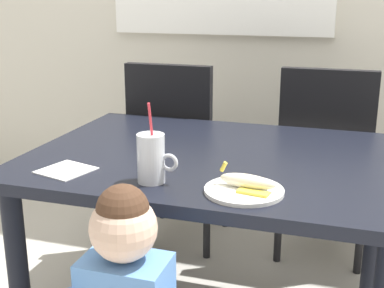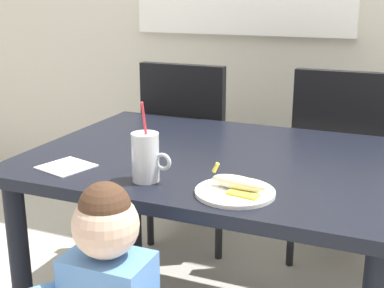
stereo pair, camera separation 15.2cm
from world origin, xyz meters
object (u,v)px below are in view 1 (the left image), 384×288
at_px(paper_napkin, 66,170).
at_px(peeled_banana, 248,182).
at_px(dining_table, 216,180).
at_px(dining_chair_right, 325,154).
at_px(snack_plate, 244,191).
at_px(milk_cup, 151,161).
at_px(dining_chair_left, 177,145).

bearing_deg(paper_napkin, peeled_banana, -0.49).
xyz_separation_m(dining_table, peeled_banana, (0.18, -0.32, 0.13)).
xyz_separation_m(dining_chair_right, snack_plate, (-0.17, -1.06, 0.19)).
height_order(milk_cup, snack_plate, milk_cup).
distance_m(dining_chair_left, paper_napkin, 1.00).
bearing_deg(peeled_banana, dining_chair_left, 119.67).
relative_size(dining_table, paper_napkin, 8.75).
height_order(dining_table, peeled_banana, peeled_banana).
distance_m(dining_chair_right, peeled_banana, 1.09).
bearing_deg(paper_napkin, snack_plate, -1.16).
xyz_separation_m(dining_chair_left, snack_plate, (0.55, -0.99, 0.19)).
relative_size(milk_cup, snack_plate, 1.09).
height_order(dining_chair_left, peeled_banana, dining_chair_left).
bearing_deg(milk_cup, snack_plate, -0.33).
bearing_deg(snack_plate, dining_chair_right, 80.89).
bearing_deg(peeled_banana, dining_table, 119.37).
bearing_deg(paper_napkin, dining_chair_right, 54.25).
relative_size(dining_table, milk_cup, 5.23).
xyz_separation_m(dining_chair_left, peeled_banana, (0.56, -0.99, 0.22)).
bearing_deg(dining_chair_left, peeled_banana, 119.67).
bearing_deg(milk_cup, peeled_banana, 1.00).
distance_m(peeled_banana, paper_napkin, 0.60).
xyz_separation_m(dining_chair_left, dining_chair_right, (0.72, 0.07, 0.00)).
relative_size(snack_plate, paper_napkin, 1.53).
bearing_deg(dining_table, paper_napkin, -142.61).
height_order(snack_plate, peeled_banana, peeled_banana).
bearing_deg(milk_cup, paper_napkin, 178.06).
relative_size(dining_chair_left, snack_plate, 4.17).
xyz_separation_m(dining_table, milk_cup, (-0.11, -0.33, 0.16)).
relative_size(dining_table, dining_chair_right, 1.37).
bearing_deg(dining_chair_left, dining_chair_right, -174.39).
xyz_separation_m(dining_table, dining_chair_left, (-0.38, 0.66, -0.09)).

